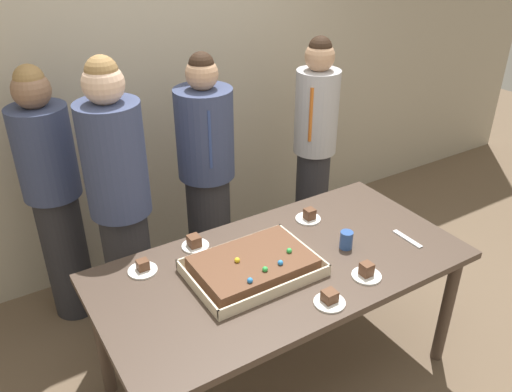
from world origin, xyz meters
TOP-DOWN VIEW (x-y plane):
  - ground_plane at (0.00, 0.00)m, footprint 12.00×12.00m
  - interior_back_panel at (0.00, 1.60)m, footprint 8.00×0.12m
  - party_table at (0.00, 0.00)m, footprint 1.94×0.98m
  - sheet_cake at (-0.17, 0.01)m, footprint 0.64×0.45m
  - plated_slice_near_left at (-0.32, 0.38)m, footprint 0.15×0.15m
  - plated_slice_near_right at (0.38, 0.27)m, footprint 0.15×0.15m
  - plated_slice_far_left at (0.01, -0.37)m, footprint 0.15×0.15m
  - plated_slice_far_right at (0.29, -0.31)m, footprint 0.15×0.15m
  - plated_slice_center_front at (-0.64, 0.32)m, footprint 0.15×0.15m
  - drink_cup_nearest at (0.37, -0.06)m, footprint 0.07×0.07m
  - cake_server_utensil at (0.72, -0.19)m, footprint 0.03×0.20m
  - person_serving_front at (-0.58, 0.79)m, footprint 0.35×0.35m
  - person_green_shirt_behind at (0.91, 0.92)m, footprint 0.31×0.31m
  - person_striped_tie_right at (0.06, 0.97)m, footprint 0.37×0.37m
  - person_far_right_suit at (-0.86, 1.21)m, footprint 0.34×0.34m

SIDE VIEW (x-z plane):
  - ground_plane at x=0.00m, z-range 0.00..0.00m
  - party_table at x=0.00m, z-range 0.31..1.11m
  - cake_server_utensil at x=0.72m, z-range 0.80..0.81m
  - plated_slice_center_front at x=-0.64m, z-range 0.78..0.85m
  - plated_slice_far_left at x=0.01m, z-range 0.79..0.85m
  - plated_slice_near_right at x=0.38m, z-range 0.78..0.86m
  - plated_slice_near_left at x=-0.32m, z-range 0.79..0.86m
  - plated_slice_far_right at x=0.29m, z-range 0.78..0.86m
  - sheet_cake at x=-0.17m, z-range 0.78..0.90m
  - drink_cup_nearest at x=0.37m, z-range 0.80..0.90m
  - person_striped_tie_right at x=0.06m, z-range 0.02..1.71m
  - person_far_right_suit at x=-0.86m, z-range 0.04..1.72m
  - person_green_shirt_behind at x=0.91m, z-range 0.05..1.74m
  - person_serving_front at x=-0.58m, z-range 0.04..1.83m
  - interior_back_panel at x=0.00m, z-range 0.00..3.00m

